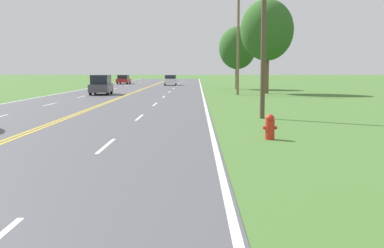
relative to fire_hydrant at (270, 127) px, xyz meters
The scene contains 8 objects.
fire_hydrant is the anchor object (origin of this frame).
utility_pole_midground 8.13m from the fire_hydrant, 84.43° to the left, with size 1.80×0.24×8.13m.
utility_pole_far 29.57m from the fire_hydrant, 87.38° to the left, with size 1.80×0.24×9.61m.
tree_left_verge 42.19m from the fire_hydrant, 86.80° to the left, with size 4.44×4.44×7.53m.
tree_behind_sign 32.48m from the fire_hydrant, 82.11° to the left, with size 5.26×5.26×9.31m.
car_dark_grey_van_approaching 31.44m from the fire_hydrant, 111.85° to the left, with size 1.96×4.19×1.88m.
car_white_hatchback_mid_near 56.01m from the fire_hydrant, 96.67° to the left, with size 2.00×3.73×1.54m.
car_red_sedan_mid_far 63.34m from the fire_hydrant, 103.21° to the left, with size 1.83×4.55×1.47m.
Camera 1 is at (6.54, 1.33, 2.46)m, focal length 45.00 mm.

